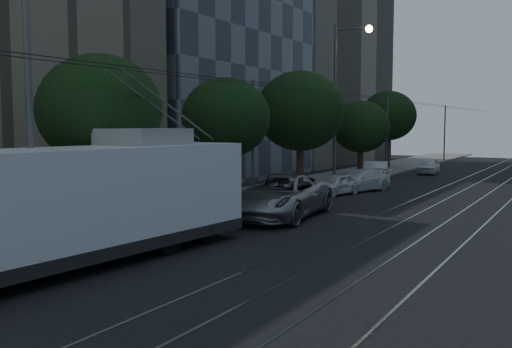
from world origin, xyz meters
The scene contains 17 objects.
ground centered at (0.00, 0.00, 0.00)m, with size 120.00×120.00×0.00m, color black.
sidewalk centered at (-7.50, 20.00, 0.07)m, with size 5.00×90.00×0.15m, color slate.
tram_rails centered at (2.50, 20.00, 0.01)m, with size 4.52×90.00×0.02m.
overhead_wires centered at (-4.97, 20.00, 3.47)m, with size 2.23×90.00×6.00m.
trolleybus centered at (-4.10, -1.81, 1.77)m, with size 3.68×12.95×5.63m.
pickup_silver centered at (-3.17, 8.61, 0.92)m, with size 3.05×6.62×1.84m, color gray.
car_white_a centered at (-4.11, 17.14, 0.60)m, with size 1.43×3.55×1.21m, color silver.
car_white_b centered at (-3.60, 19.50, 0.65)m, with size 1.81×4.46×1.29m, color silver.
car_white_c centered at (-4.30, 24.50, 0.73)m, with size 1.55×4.45×1.46m, color #B8B8BD.
car_white_d centered at (-2.92, 33.70, 0.60)m, with size 1.42×3.53×1.20m, color silver.
tree_1 centered at (-6.50, 1.63, 4.43)m, with size 4.33×4.33×6.40m.
tree_2 centered at (-6.50, 9.53, 4.26)m, with size 4.13×4.13×6.14m.
tree_3 centered at (-7.00, 18.43, 4.76)m, with size 5.36×5.36×7.19m.
tree_4 centered at (-6.50, 27.58, 3.79)m, with size 4.26×4.26×5.72m.
tree_5 centered at (-7.00, 35.75, 4.70)m, with size 4.76×4.76×6.86m.
streetlamp_near centered at (-4.79, -2.26, 6.00)m, with size 2.41×0.44×9.96m.
streetlamp_far centered at (-5.38, 20.94, 6.15)m, with size 2.47×0.44×10.23m.
Camera 1 is at (8.21, -12.71, 3.98)m, focal length 40.00 mm.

